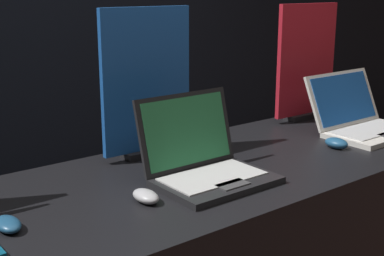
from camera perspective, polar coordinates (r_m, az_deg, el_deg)
mouse_front at (r=1.40m, az=-19.07°, el=-9.67°), size 0.06×0.10×0.03m
laptop_middle at (r=1.63m, az=1.32°, el=-3.53°), size 0.35×0.30×0.25m
mouse_middle at (r=1.49m, az=-4.96°, el=-7.26°), size 0.06×0.10×0.03m
promo_stand_middle at (r=1.83m, az=-4.83°, el=4.45°), size 0.35×0.07×0.51m
laptop_back at (r=2.26m, az=17.66°, el=0.90°), size 0.39×0.33×0.23m
mouse_back at (r=2.03m, az=15.15°, el=-1.56°), size 0.06×0.09×0.04m
promo_stand_back at (r=2.41m, az=12.09°, el=6.62°), size 0.35×0.07×0.50m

